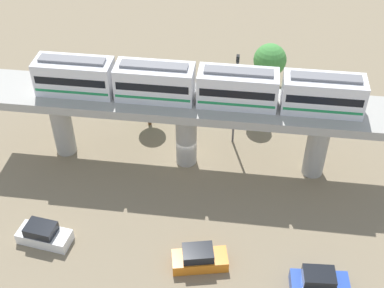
% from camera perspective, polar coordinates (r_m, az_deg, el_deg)
% --- Properties ---
extents(ground_plane, '(120.00, 120.00, 0.00)m').
position_cam_1_polar(ground_plane, '(48.30, -0.61, -1.87)').
color(ground_plane, '#84755B').
extents(viaduct, '(5.20, 35.80, 7.07)m').
position_cam_1_polar(viaduct, '(44.77, -0.66, 3.43)').
color(viaduct, '#A8A59E').
rests_on(viaduct, ground).
extents(train, '(2.64, 27.45, 3.24)m').
position_cam_1_polar(train, '(42.93, 0.43, 6.60)').
color(train, white).
rests_on(train, viaduct).
extents(parked_car_blue, '(2.07, 4.31, 1.76)m').
position_cam_1_polar(parked_car_blue, '(39.53, 13.95, -14.68)').
color(parked_car_blue, '#284CB7').
rests_on(parked_car_blue, ground).
extents(parked_car_white, '(2.36, 4.41, 1.76)m').
position_cam_1_polar(parked_car_white, '(42.75, -16.17, -9.66)').
color(parked_car_white, white).
rests_on(parked_car_white, ground).
extents(parked_car_orange, '(2.67, 4.49, 1.76)m').
position_cam_1_polar(parked_car_orange, '(39.66, 0.81, -12.63)').
color(parked_car_orange, orange).
rests_on(parked_car_orange, ground).
extents(tree_near_viaduct, '(2.72, 2.72, 4.94)m').
position_cam_1_polar(tree_near_viaduct, '(50.68, -4.92, 5.37)').
color(tree_near_viaduct, brown).
rests_on(tree_near_viaduct, ground).
extents(tree_mid_lot, '(2.54, 2.54, 4.97)m').
position_cam_1_polar(tree_mid_lot, '(51.37, 7.10, 5.86)').
color(tree_mid_lot, brown).
rests_on(tree_mid_lot, ground).
extents(tree_far_corner, '(3.62, 3.62, 5.03)m').
position_cam_1_polar(tree_far_corner, '(57.46, 8.66, 9.21)').
color(tree_far_corner, brown).
rests_on(tree_far_corner, ground).
extents(signal_post, '(0.44, 0.28, 9.67)m').
position_cam_1_polar(signal_post, '(47.36, 4.85, 5.27)').
color(signal_post, '#4C4C51').
rests_on(signal_post, ground).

